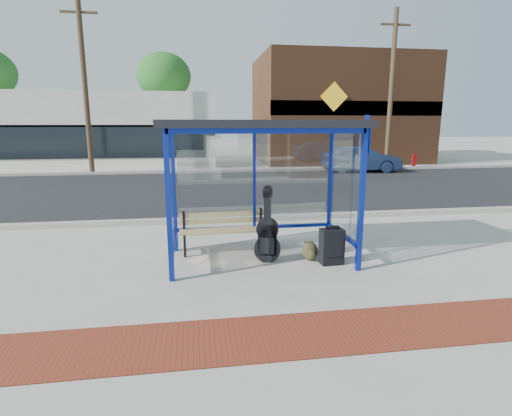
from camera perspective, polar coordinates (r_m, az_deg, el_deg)
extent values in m
plane|color=#B2ADA0|center=(7.13, 0.65, -7.39)|extent=(120.00, 120.00, 0.00)
cube|color=maroon|center=(4.81, 5.90, -17.50)|extent=(60.00, 1.00, 0.01)
cube|color=gray|center=(9.88, -2.06, -1.53)|extent=(60.00, 0.25, 0.12)
cube|color=black|center=(14.87, -4.33, 2.79)|extent=(60.00, 10.00, 0.00)
cube|color=gray|center=(19.91, -5.46, 5.27)|extent=(60.00, 0.25, 0.12)
cube|color=#B2ADA0|center=(21.80, -5.75, 5.69)|extent=(60.00, 4.00, 0.01)
cube|color=navy|center=(6.03, -12.35, 0.07)|extent=(0.08, 0.08, 2.30)
cube|color=navy|center=(6.55, 14.83, 0.88)|extent=(0.08, 0.08, 2.30)
cube|color=navy|center=(7.50, -11.66, 2.40)|extent=(0.08, 0.08, 2.30)
cube|color=navy|center=(7.93, 10.56, 2.95)|extent=(0.08, 0.08, 2.30)
cube|color=navy|center=(7.47, -0.25, 11.17)|extent=(3.00, 0.08, 0.08)
cube|color=navy|center=(5.99, 1.88, 10.96)|extent=(3.00, 0.08, 0.08)
cube|color=navy|center=(6.66, -12.39, 10.80)|extent=(0.08, 1.50, 0.08)
cube|color=navy|center=(7.13, 12.90, 10.83)|extent=(0.08, 1.50, 0.08)
cube|color=navy|center=(7.73, -0.24, -2.76)|extent=(3.00, 0.08, 0.06)
cube|color=navy|center=(6.94, -11.70, -4.74)|extent=(0.08, 1.50, 0.06)
cube|color=navy|center=(7.40, 12.23, -3.72)|extent=(0.08, 1.50, 0.06)
cube|color=navy|center=(7.54, -0.25, 4.24)|extent=(0.05, 0.05, 1.90)
cube|color=silver|center=(7.55, -0.25, 3.94)|extent=(2.84, 0.01, 1.82)
cube|color=silver|center=(6.74, -12.03, 2.70)|extent=(0.02, 1.34, 1.82)
cube|color=silver|center=(7.21, 12.55, 3.27)|extent=(0.02, 1.34, 1.82)
cube|color=black|center=(6.73, 0.70, 11.93)|extent=(3.30, 1.80, 0.12)
cube|color=silver|center=(25.88, -26.86, 9.90)|extent=(18.00, 6.00, 4.00)
cube|color=black|center=(23.09, -29.11, 9.58)|extent=(18.00, 0.10, 0.60)
cube|color=black|center=(23.04, -29.02, 8.09)|extent=(17.00, 0.04, 1.60)
cube|color=#59331E|center=(26.75, 11.56, 13.52)|extent=(10.00, 7.00, 6.40)
cube|color=black|center=(23.54, 14.51, 13.64)|extent=(10.00, 0.10, 0.80)
cube|color=yellow|center=(22.93, 11.11, 15.34)|extent=(1.56, 0.06, 1.56)
cylinder|color=#4C3826|center=(28.71, -12.73, 11.95)|extent=(0.36, 0.36, 5.00)
ellipsoid|color=#1A5B20|center=(28.88, -13.02, 17.91)|extent=(3.60, 3.60, 3.06)
cylinder|color=#4C3826|center=(31.70, 17.11, 11.70)|extent=(0.36, 0.36, 5.00)
ellipsoid|color=#1A5B20|center=(31.86, 17.45, 17.09)|extent=(3.60, 3.60, 3.06)
cylinder|color=#4C3826|center=(20.70, -23.23, 15.57)|extent=(0.24, 0.24, 8.00)
cube|color=#4C3826|center=(21.19, -24.00, 24.20)|extent=(1.60, 0.10, 0.10)
cylinder|color=#4C3826|center=(22.50, 18.74, 15.53)|extent=(0.24, 0.24, 8.00)
cube|color=#4C3826|center=(22.95, 19.32, 23.50)|extent=(1.60, 0.10, 0.10)
cube|color=black|center=(7.32, -10.14, -5.38)|extent=(0.05, 0.05, 0.41)
cube|color=black|center=(7.61, -10.22, -3.27)|extent=(0.05, 0.05, 0.78)
cube|color=black|center=(7.49, -10.15, -4.98)|extent=(0.06, 0.37, 0.05)
cube|color=black|center=(7.47, 1.21, -4.84)|extent=(0.05, 0.05, 0.41)
cube|color=black|center=(7.75, 0.68, -2.80)|extent=(0.05, 0.05, 0.78)
cube|color=black|center=(7.63, 0.94, -4.46)|extent=(0.06, 0.37, 0.05)
cube|color=tan|center=(7.32, -4.45, -3.53)|extent=(1.65, 0.14, 0.03)
cube|color=tan|center=(7.42, -4.54, -3.33)|extent=(1.65, 0.14, 0.03)
cube|color=tan|center=(7.52, -4.62, -3.13)|extent=(1.65, 0.14, 0.03)
cube|color=tan|center=(7.61, -4.70, -2.93)|extent=(1.65, 0.14, 0.03)
cube|color=tan|center=(7.62, -4.75, -1.86)|extent=(1.65, 0.09, 0.09)
cube|color=tan|center=(7.59, -4.77, -0.92)|extent=(1.65, 0.09, 0.09)
cylinder|color=black|center=(6.97, 1.63, -5.87)|extent=(0.48, 0.23, 0.46)
cylinder|color=black|center=(6.87, 1.65, -3.00)|extent=(0.40, 0.21, 0.38)
cube|color=black|center=(6.92, 1.64, -4.49)|extent=(0.35, 0.20, 0.55)
cube|color=black|center=(6.78, 1.67, 0.05)|extent=(0.14, 0.14, 0.55)
cube|color=black|center=(6.73, 1.68, 2.06)|extent=(0.19, 0.15, 0.11)
cube|color=black|center=(6.96, 10.74, -5.39)|extent=(0.40, 0.27, 0.61)
cylinder|color=black|center=(6.99, 9.56, -7.73)|extent=(0.07, 0.22, 0.06)
cylinder|color=black|center=(7.10, 11.72, -7.50)|extent=(0.07, 0.22, 0.06)
cube|color=black|center=(6.87, 10.85, -2.71)|extent=(0.25, 0.06, 0.04)
cube|color=black|center=(6.84, 11.16, -5.56)|extent=(0.31, 0.04, 0.33)
ellipsoid|color=#2F2E1A|center=(7.13, 7.73, -6.11)|extent=(0.29, 0.21, 0.33)
ellipsoid|color=#2F2E1A|center=(7.05, 7.98, -6.71)|extent=(0.17, 0.12, 0.17)
cube|color=#2F2E1A|center=(7.10, 7.72, -4.86)|extent=(0.09, 0.04, 0.03)
cube|color=navy|center=(7.23, 15.06, 2.71)|extent=(0.09, 0.09, 2.51)
cube|color=navy|center=(7.15, 15.81, 9.32)|extent=(0.11, 0.31, 0.47)
cube|color=white|center=(7.20, -8.42, -7.33)|extent=(0.40, 0.42, 0.01)
cube|color=white|center=(6.98, -5.27, -7.88)|extent=(0.34, 0.40, 0.01)
cube|color=white|center=(6.93, -0.19, -7.97)|extent=(0.29, 0.36, 0.01)
imported|color=#192546|center=(20.57, 14.77, 6.73)|extent=(3.87, 1.53, 1.25)
cylinder|color=red|center=(24.15, 21.65, 6.23)|extent=(0.20, 0.20, 0.60)
sphere|color=red|center=(24.12, 21.71, 7.01)|extent=(0.22, 0.22, 0.22)
cylinder|color=red|center=(24.14, 21.67, 6.46)|extent=(0.33, 0.12, 0.10)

